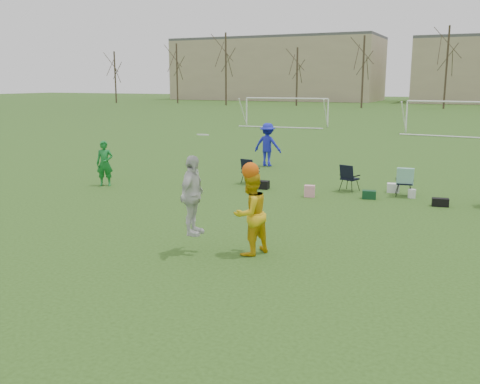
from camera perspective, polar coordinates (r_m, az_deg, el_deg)
The scene contains 8 objects.
ground at distance 12.51m, azimuth -5.81°, elevation -6.36°, with size 260.00×260.00×0.00m, color #2B4A17.
fielder_green_near at distance 20.67m, azimuth -14.23°, elevation 2.98°, with size 0.62×0.41×1.70m, color #147129.
fielder_blue at distance 24.75m, azimuth 2.96°, elevation 5.06°, with size 1.28×0.74×1.99m, color #181FB6.
center_contest at distance 12.02m, azimuth -1.37°, elevation -1.43°, with size 2.00×1.60×2.75m.
sideline_setup at distance 18.96m, azimuth 15.45°, elevation 1.16°, with size 9.17×2.32×1.74m.
goal_left at distance 47.08m, azimuth 4.97°, elevation 9.35°, with size 7.39×0.76×2.46m.
goal_mid at distance 42.29m, azimuth 22.29°, elevation 8.25°, with size 7.40×0.63×2.46m.
tree_line at distance 80.26m, azimuth 21.22°, elevation 11.86°, with size 110.28×3.28×11.40m.
Camera 1 is at (6.13, -10.19, 3.88)m, focal length 40.00 mm.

